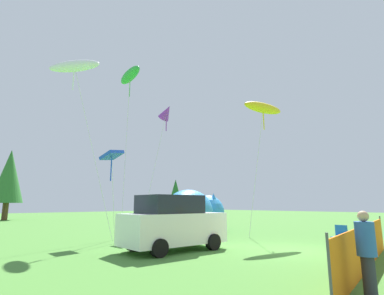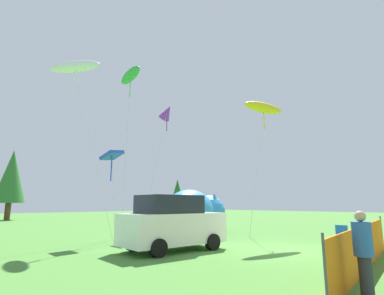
% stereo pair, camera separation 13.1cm
% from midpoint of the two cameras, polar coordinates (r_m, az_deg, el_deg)
% --- Properties ---
extents(ground_plane, '(120.00, 120.00, 0.00)m').
position_cam_midpoint_polar(ground_plane, '(13.12, 17.59, -18.14)').
color(ground_plane, '#477F33').
extents(parked_car, '(4.27, 2.27, 2.15)m').
position_cam_midpoint_polar(parked_car, '(12.30, -3.97, -14.20)').
color(parked_car, white).
rests_on(parked_car, ground).
extents(folding_chair, '(0.57, 0.57, 0.90)m').
position_cam_midpoint_polar(folding_chair, '(14.85, 26.15, -14.67)').
color(folding_chair, '#1959A5').
rests_on(folding_chair, ground).
extents(inflatable_cat, '(6.61, 4.32, 2.70)m').
position_cam_midpoint_polar(inflatable_cat, '(20.21, 0.32, -12.27)').
color(inflatable_cat, '#338CD8').
rests_on(inflatable_cat, ground).
extents(safety_fence, '(8.86, 1.51, 1.32)m').
position_cam_midpoint_polar(safety_fence, '(10.38, 29.94, -16.02)').
color(safety_fence, orange).
rests_on(safety_fence, ground).
extents(spectator_in_yellow_shirt, '(0.37, 0.37, 1.68)m').
position_cam_midpoint_polar(spectator_in_yellow_shirt, '(7.15, 29.82, -16.56)').
color(spectator_in_yellow_shirt, '#2D2D38').
rests_on(spectator_in_yellow_shirt, ground).
extents(kite_blue_box, '(1.31, 1.25, 4.50)m').
position_cam_midpoint_polar(kite_blue_box, '(15.62, -15.26, -1.63)').
color(kite_blue_box, silver).
rests_on(kite_blue_box, ground).
extents(kite_purple_delta, '(2.40, 1.23, 8.46)m').
position_cam_midpoint_polar(kite_purple_delta, '(20.25, -5.10, 6.60)').
color(kite_purple_delta, silver).
rests_on(kite_purple_delta, ground).
extents(kite_green_fish, '(1.25, 2.19, 9.70)m').
position_cam_midpoint_polar(kite_green_fish, '(18.29, -11.92, 13.22)').
color(kite_green_fish, silver).
rests_on(kite_green_fish, ground).
extents(kite_yellow_hero, '(3.05, 1.51, 7.69)m').
position_cam_midpoint_polar(kite_yellow_hero, '(18.11, 13.19, 7.28)').
color(kite_yellow_hero, silver).
rests_on(kite_yellow_hero, ground).
extents(kite_white_ghost, '(3.39, 2.39, 9.44)m').
position_cam_midpoint_polar(kite_white_ghost, '(17.51, -21.67, 14.13)').
color(kite_white_ghost, silver).
rests_on(kite_white_ghost, ground).
extents(horizon_tree_east, '(3.35, 3.35, 7.99)m').
position_cam_midpoint_polar(horizon_tree_east, '(40.34, -31.57, -4.69)').
color(horizon_tree_east, brown).
rests_on(horizon_tree_east, ground).
extents(horizon_tree_mid, '(2.56, 2.56, 6.10)m').
position_cam_midpoint_polar(horizon_tree_mid, '(53.84, -3.23, -8.58)').
color(horizon_tree_mid, brown).
rests_on(horizon_tree_mid, ground).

